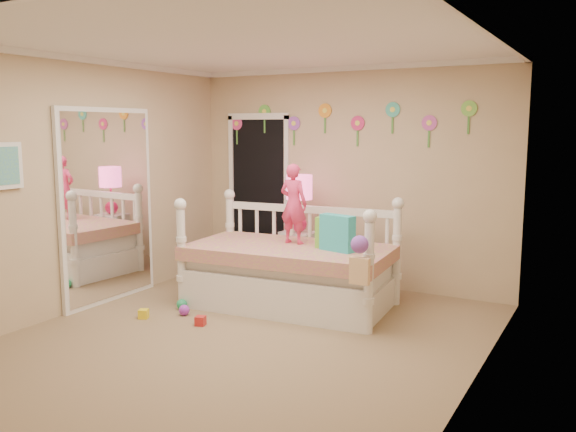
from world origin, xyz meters
The scene contains 18 objects.
floor centered at (0.00, 0.00, 0.00)m, with size 4.00×4.50×0.01m, color #7F684C.
ceiling centered at (0.00, 0.00, 2.60)m, with size 4.00×4.50×0.01m, color white.
back_wall centered at (0.00, 2.25, 1.30)m, with size 4.00×0.01×2.60m, color tan.
left_wall centered at (-2.00, 0.00, 1.30)m, with size 0.01×4.50×2.60m, color tan.
right_wall centered at (2.00, 0.00, 1.30)m, with size 0.01×4.50×2.60m, color tan.
crown_molding centered at (0.00, 0.00, 2.57)m, with size 4.00×4.50×0.06m, color white, non-canonical shape.
daybed centered at (-0.15, 1.09, 0.59)m, with size 2.17×1.16×1.17m, color white, non-canonical shape.
pillow_turquoise centered at (0.41, 1.07, 0.84)m, with size 0.37×0.13×0.37m, color teal.
pillow_lime centered at (0.31, 1.15, 0.81)m, with size 0.34×0.12×0.32m, color #74C13A.
child centered at (-0.17, 1.21, 1.08)m, with size 0.31×0.21×0.86m, color #E9356A.
nightstand centered at (-0.42, 1.81, 0.33)m, with size 0.40×0.31×0.67m, color white.
table_lamp centered at (-0.42, 1.81, 1.11)m, with size 0.31×0.31×0.67m.
closet_doorway centered at (-1.25, 2.23, 1.03)m, with size 0.90×0.04×2.07m, color black.
flower_decals centered at (-0.09, 2.24, 1.94)m, with size 3.40×0.02×0.50m, color #B2668C, non-canonical shape.
mirror_closet centered at (-1.96, 0.30, 1.05)m, with size 0.07×1.30×2.10m, color white.
wall_picture centered at (-1.97, -0.90, 1.55)m, with size 0.05×0.34×0.42m, color white.
hanging_bag centered at (0.88, 0.48, 0.72)m, with size 0.20×0.16×0.36m, color beige, non-canonical shape.
toy_scatter centered at (-0.91, 0.42, 0.06)m, with size 0.80×1.30×0.11m, color #996666, non-canonical shape.
Camera 1 is at (2.87, -4.38, 1.89)m, focal length 37.55 mm.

